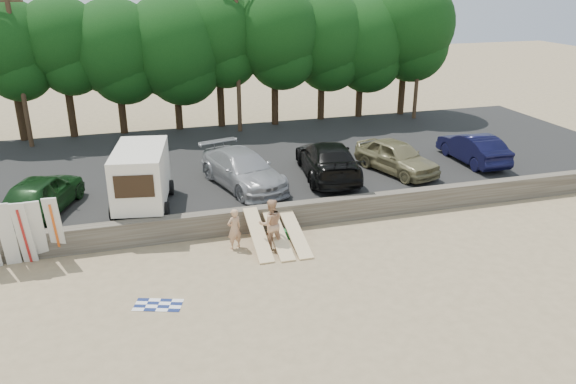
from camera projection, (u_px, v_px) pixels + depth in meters
name	position (u px, v px, depth m)	size (l,w,h in m)	color
ground	(277.00, 264.00, 20.29)	(120.00, 120.00, 0.00)	tan
seawall	(257.00, 219.00, 22.79)	(44.00, 0.50, 1.00)	#6B6356
parking_lot	(224.00, 166.00, 29.56)	(44.00, 14.50, 0.70)	#282828
treeline	(228.00, 38.00, 34.21)	(33.59, 6.49, 9.17)	#382616
utility_poles	(238.00, 53.00, 33.17)	(25.80, 0.26, 9.00)	#473321
box_trailer	(141.00, 175.00, 22.98)	(2.77, 4.22, 2.52)	silver
car_1	(41.00, 194.00, 22.56)	(1.95, 4.84, 1.65)	black
car_2	(243.00, 169.00, 25.47)	(2.26, 5.56, 1.61)	#999A9E
car_3	(328.00, 160.00, 26.66)	(2.40, 5.91, 1.71)	black
car_4	(396.00, 157.00, 27.31)	(1.87, 4.66, 1.59)	#807852
car_5	(473.00, 148.00, 28.80)	(1.61, 4.60, 1.52)	black
surfboard_upright_1	(7.00, 235.00, 19.59)	(0.50, 0.06, 2.60)	silver
surfboard_upright_2	(24.00, 233.00, 19.71)	(0.50, 0.06, 2.60)	silver
surfboard_upright_3	(37.00, 231.00, 19.93)	(0.50, 0.06, 2.60)	silver
surfboard_upright_4	(55.00, 227.00, 20.18)	(0.50, 0.06, 2.60)	silver
surfboard_low_0	(258.00, 234.00, 21.34)	(0.56, 3.00, 0.07)	beige
surfboard_low_1	(278.00, 234.00, 21.52)	(0.56, 3.00, 0.07)	beige
surfboard_low_2	(295.00, 233.00, 21.70)	(0.56, 3.00, 0.07)	beige
beachgoer_a	(234.00, 229.00, 21.16)	(0.59, 0.38, 1.61)	tan
beachgoer_b	(271.00, 224.00, 21.18)	(0.95, 0.74, 1.96)	tan
cooler	(287.00, 234.00, 22.23)	(0.38, 0.30, 0.32)	green
gear_bag	(261.00, 238.00, 22.00)	(0.30, 0.25, 0.22)	#D54A19
beach_towel	(158.00, 305.00, 17.73)	(1.50, 1.50, 0.00)	white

